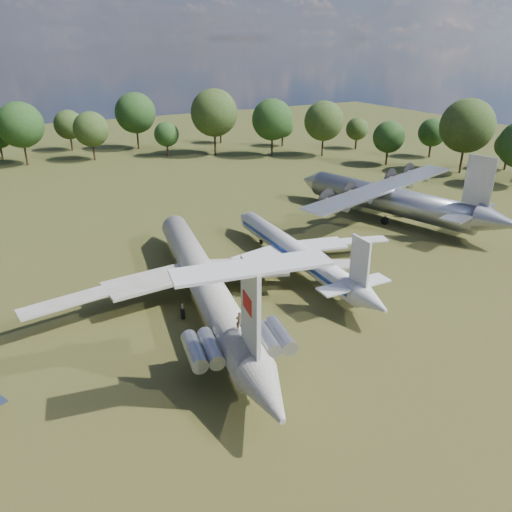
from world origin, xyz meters
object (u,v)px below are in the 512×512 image
tu104_jet (295,255)px  person_on_il62 (240,321)px  il62_airliner (204,286)px  an12_transport (389,203)px

tu104_jet → person_on_il62: size_ratio=21.36×
il62_airliner → person_on_il62: (-2.52, -13.70, 3.38)m
il62_airliner → an12_transport: (39.30, 12.49, 0.33)m
an12_transport → tu104_jet: bearing=-175.3°
an12_transport → person_on_il62: (-41.82, -26.19, 3.05)m
tu104_jet → person_on_il62: person_on_il62 is taller
person_on_il62 → tu104_jet: bearing=-109.1°
an12_transport → il62_airliner: bearing=-177.9°
tu104_jet → an12_transport: 26.34m
il62_airliner → an12_transport: size_ratio=1.19×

